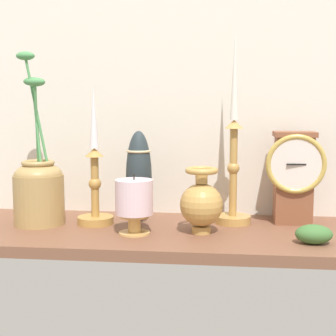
{
  "coord_description": "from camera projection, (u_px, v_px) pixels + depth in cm",
  "views": [
    {
      "loc": [
        14.68,
        -109.93,
        27.5
      ],
      "look_at": [
        2.06,
        0.0,
        14.0
      ],
      "focal_mm": 53.21,
      "sensor_mm": 36.0,
      "label": 1
    }
  ],
  "objects": [
    {
      "name": "ground_plane",
      "position": [
        159.0,
        234.0,
        1.14
      ],
      "size": [
        100.0,
        36.0,
        2.4
      ],
      "primitive_type": "cube",
      "color": "brown"
    },
    {
      "name": "back_wall",
      "position": [
        168.0,
        88.0,
        1.28
      ],
      "size": [
        120.0,
        2.0,
        65.0
      ],
      "primitive_type": "cube",
      "color": "silver",
      "rests_on": "ground_plane"
    },
    {
      "name": "mantel_clock",
      "position": [
        294.0,
        175.0,
        1.18
      ],
      "size": [
        13.84,
        8.93,
        21.85
      ],
      "color": "brown",
      "rests_on": "ground_plane"
    },
    {
      "name": "candlestick_tall_left",
      "position": [
        95.0,
        180.0,
        1.17
      ],
      "size": [
        8.52,
        8.52,
        33.49
      ],
      "color": "#B58641",
      "rests_on": "ground_plane"
    },
    {
      "name": "candlestick_tall_center",
      "position": [
        233.0,
        161.0,
        1.17
      ],
      "size": [
        8.65,
        8.65,
        46.31
      ],
      "color": "tan",
      "rests_on": "ground_plane"
    },
    {
      "name": "brass_vase_bulbous",
      "position": [
        201.0,
        203.0,
        1.09
      ],
      "size": [
        9.45,
        9.45,
        14.54
      ],
      "color": "tan",
      "rests_on": "ground_plane"
    },
    {
      "name": "brass_vase_jar",
      "position": [
        39.0,
        187.0,
        1.17
      ],
      "size": [
        11.8,
        11.8,
        40.32
      ],
      "color": "#AA8950",
      "rests_on": "ground_plane"
    },
    {
      "name": "pillar_candle_front",
      "position": [
        134.0,
        201.0,
        1.08
      ],
      "size": [
        8.24,
        8.24,
        13.16
      ],
      "color": "tan",
      "rests_on": "ground_plane"
    },
    {
      "name": "tall_ceramic_vase",
      "position": [
        139.0,
        176.0,
        1.19
      ],
      "size": [
        6.19,
        6.19,
        21.98
      ],
      "color": "#293438",
      "rests_on": "ground_plane"
    },
    {
      "name": "ivy_sprig",
      "position": [
        314.0,
        234.0,
        1.01
      ],
      "size": [
        7.49,
        5.24,
        3.96
      ],
      "color": "#3D6C33",
      "rests_on": "ground_plane"
    }
  ]
}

